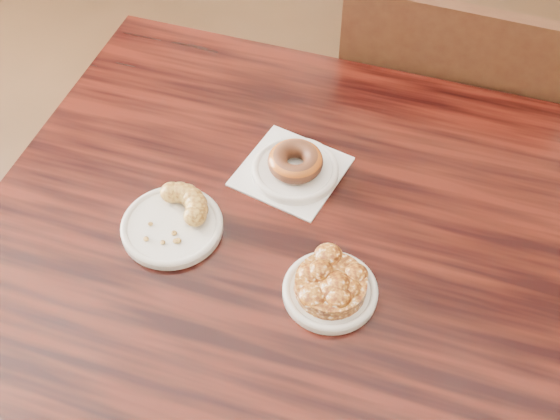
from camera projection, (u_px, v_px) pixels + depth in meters
The scene contains 9 objects.
cafe_table at pixel (269, 348), 1.44m from camera, with size 0.97×0.97×0.75m, color black.
chair_far at pixel (444, 113), 1.77m from camera, with size 0.50×0.50×0.90m, color black, non-canonical shape.
napkin at pixel (291, 171), 1.24m from camera, with size 0.17×0.17×0.00m, color white.
plate_donut at pixel (295, 170), 1.23m from camera, with size 0.15×0.15×0.01m, color white.
plate_cruller at pixel (172, 227), 1.15m from camera, with size 0.17×0.17×0.01m, color silver.
plate_fritter at pixel (330, 291), 1.08m from camera, with size 0.15×0.15×0.01m, color silver.
glazed_donut at pixel (295, 161), 1.21m from camera, with size 0.10×0.10×0.03m, color #9C4616.
apple_fritter at pixel (331, 283), 1.06m from camera, with size 0.15×0.15×0.04m, color #3F1706, non-canonical shape.
cruller_fragment at pixel (170, 218), 1.14m from camera, with size 0.12×0.12×0.03m, color brown, non-canonical shape.
Camera 1 is at (0.36, -0.36, 1.67)m, focal length 45.00 mm.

